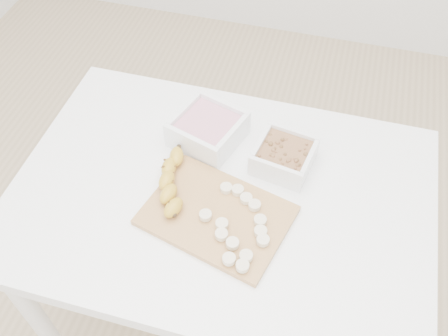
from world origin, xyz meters
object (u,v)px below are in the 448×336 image
(table, at_px, (221,216))
(bowl_granola, at_px, (284,156))
(cutting_board, at_px, (217,215))
(banana, at_px, (172,183))
(bowl_yogurt, at_px, (208,129))

(table, height_order, bowl_granola, bowl_granola)
(bowl_granola, bearing_deg, cutting_board, -120.48)
(banana, bearing_deg, bowl_granola, 27.87)
(cutting_board, relative_size, banana, 1.59)
(table, xyz_separation_m, banana, (-0.11, -0.02, 0.13))
(cutting_board, distance_m, banana, 0.13)
(table, relative_size, bowl_granola, 6.40)
(table, height_order, bowl_yogurt, bowl_yogurt)
(bowl_granola, relative_size, cutting_board, 0.49)
(table, relative_size, banana, 5.00)
(bowl_granola, xyz_separation_m, cutting_board, (-0.12, -0.20, -0.02))
(table, bearing_deg, banana, -168.25)
(bowl_yogurt, relative_size, banana, 1.00)
(bowl_yogurt, xyz_separation_m, cutting_board, (0.09, -0.23, -0.03))
(bowl_granola, bearing_deg, banana, -147.42)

